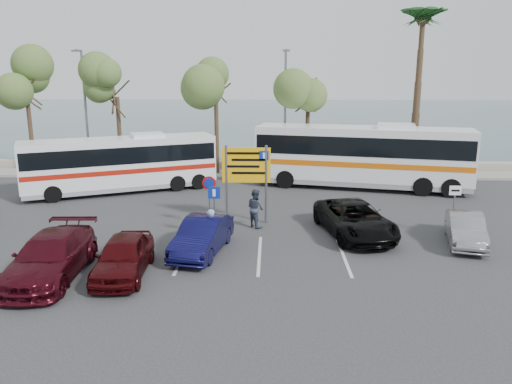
{
  "coord_description": "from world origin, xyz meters",
  "views": [
    {
      "loc": [
        2.12,
        -18.92,
        6.83
      ],
      "look_at": [
        1.45,
        3.0,
        1.5
      ],
      "focal_mm": 35.0,
      "sensor_mm": 36.0,
      "label": 1
    }
  ],
  "objects_px": {
    "car_blue": "(202,236)",
    "direction_sign": "(246,171)",
    "street_lamp_right": "(285,107)",
    "pedestrian_near": "(211,230)",
    "street_lamp_left": "(85,106)",
    "suv_black": "(355,219)",
    "coach_bus_left": "(121,166)",
    "coach_bus_right": "(362,158)",
    "car_red": "(123,256)",
    "car_silver_b": "(466,229)",
    "pedestrian_far": "(255,208)",
    "car_maroon": "(50,257)"
  },
  "relations": [
    {
      "from": "direction_sign",
      "to": "car_red",
      "type": "distance_m",
      "value": 7.57
    },
    {
      "from": "street_lamp_left",
      "to": "coach_bus_right",
      "type": "distance_m",
      "value": 17.98
    },
    {
      "from": "car_silver_b",
      "to": "pedestrian_near",
      "type": "xyz_separation_m",
      "value": [
        -10.2,
        -1.14,
        0.22
      ]
    },
    {
      "from": "street_lamp_left",
      "to": "street_lamp_right",
      "type": "distance_m",
      "value": 13.0
    },
    {
      "from": "coach_bus_right",
      "to": "car_red",
      "type": "relative_size",
      "value": 3.17
    },
    {
      "from": "direction_sign",
      "to": "car_silver_b",
      "type": "xyz_separation_m",
      "value": [
        9.0,
        -2.66,
        -1.81
      ]
    },
    {
      "from": "car_red",
      "to": "suv_black",
      "type": "relative_size",
      "value": 0.78
    },
    {
      "from": "direction_sign",
      "to": "car_maroon",
      "type": "relative_size",
      "value": 0.71
    },
    {
      "from": "pedestrian_near",
      "to": "pedestrian_far",
      "type": "height_order",
      "value": "pedestrian_far"
    },
    {
      "from": "coach_bus_left",
      "to": "car_blue",
      "type": "xyz_separation_m",
      "value": [
        6.0,
        -9.81,
        -0.87
      ]
    },
    {
      "from": "street_lamp_left",
      "to": "pedestrian_far",
      "type": "bearing_deg",
      "value": -43.82
    },
    {
      "from": "pedestrian_far",
      "to": "coach_bus_right",
      "type": "bearing_deg",
      "value": -76.93
    },
    {
      "from": "street_lamp_left",
      "to": "pedestrian_near",
      "type": "distance_m",
      "value": 17.59
    },
    {
      "from": "direction_sign",
      "to": "car_red",
      "type": "height_order",
      "value": "direction_sign"
    },
    {
      "from": "street_lamp_right",
      "to": "car_silver_b",
      "type": "bearing_deg",
      "value": -61.67
    },
    {
      "from": "direction_sign",
      "to": "car_red",
      "type": "bearing_deg",
      "value": -122.01
    },
    {
      "from": "street_lamp_right",
      "to": "coach_bus_left",
      "type": "bearing_deg",
      "value": -154.49
    },
    {
      "from": "coach_bus_left",
      "to": "car_blue",
      "type": "relative_size",
      "value": 2.59
    },
    {
      "from": "coach_bus_left",
      "to": "pedestrian_near",
      "type": "relative_size",
      "value": 6.33
    },
    {
      "from": "street_lamp_left",
      "to": "car_silver_b",
      "type": "xyz_separation_m",
      "value": [
        20.0,
        -12.98,
        -3.98
      ]
    },
    {
      "from": "street_lamp_left",
      "to": "suv_black",
      "type": "distance_m",
      "value": 20.15
    },
    {
      "from": "street_lamp_right",
      "to": "suv_black",
      "type": "height_order",
      "value": "street_lamp_right"
    },
    {
      "from": "street_lamp_right",
      "to": "direction_sign",
      "type": "bearing_deg",
      "value": -100.94
    },
    {
      "from": "street_lamp_left",
      "to": "suv_black",
      "type": "xyz_separation_m",
      "value": [
        15.69,
        -12.02,
        -3.88
      ]
    },
    {
      "from": "car_blue",
      "to": "car_red",
      "type": "distance_m",
      "value": 3.27
    },
    {
      "from": "suv_black",
      "to": "pedestrian_near",
      "type": "xyz_separation_m",
      "value": [
        -5.9,
        -2.11,
        0.13
      ]
    },
    {
      "from": "suv_black",
      "to": "pedestrian_far",
      "type": "relative_size",
      "value": 2.96
    },
    {
      "from": "pedestrian_near",
      "to": "car_maroon",
      "type": "bearing_deg",
      "value": -7.35
    },
    {
      "from": "car_blue",
      "to": "direction_sign",
      "type": "bearing_deg",
      "value": 79.76
    },
    {
      "from": "street_lamp_right",
      "to": "direction_sign",
      "type": "height_order",
      "value": "street_lamp_right"
    },
    {
      "from": "direction_sign",
      "to": "pedestrian_near",
      "type": "relative_size",
      "value": 2.13
    },
    {
      "from": "coach_bus_left",
      "to": "car_blue",
      "type": "height_order",
      "value": "coach_bus_left"
    },
    {
      "from": "coach_bus_left",
      "to": "car_maroon",
      "type": "xyz_separation_m",
      "value": [
        1.2,
        -12.31,
        -0.81
      ]
    },
    {
      "from": "street_lamp_right",
      "to": "pedestrian_far",
      "type": "relative_size",
      "value": 4.61
    },
    {
      "from": "car_maroon",
      "to": "car_red",
      "type": "relative_size",
      "value": 1.26
    },
    {
      "from": "car_silver_b",
      "to": "pedestrian_far",
      "type": "height_order",
      "value": "pedestrian_far"
    },
    {
      "from": "coach_bus_right",
      "to": "car_silver_b",
      "type": "height_order",
      "value": "coach_bus_right"
    },
    {
      "from": "coach_bus_left",
      "to": "car_silver_b",
      "type": "xyz_separation_m",
      "value": [
        16.5,
        -8.45,
        -0.93
      ]
    },
    {
      "from": "street_lamp_left",
      "to": "pedestrian_far",
      "type": "relative_size",
      "value": 4.61
    },
    {
      "from": "coach_bus_left",
      "to": "car_maroon",
      "type": "distance_m",
      "value": 12.4
    },
    {
      "from": "street_lamp_right",
      "to": "pedestrian_far",
      "type": "bearing_deg",
      "value": -98.1
    },
    {
      "from": "street_lamp_right",
      "to": "coach_bus_right",
      "type": "bearing_deg",
      "value": -33.86
    },
    {
      "from": "street_lamp_right",
      "to": "car_silver_b",
      "type": "height_order",
      "value": "street_lamp_right"
    },
    {
      "from": "car_blue",
      "to": "pedestrian_far",
      "type": "bearing_deg",
      "value": 70.35
    },
    {
      "from": "car_silver_b",
      "to": "car_blue",
      "type": "bearing_deg",
      "value": -158.7
    },
    {
      "from": "suv_black",
      "to": "pedestrian_near",
      "type": "distance_m",
      "value": 6.26
    },
    {
      "from": "pedestrian_near",
      "to": "direction_sign",
      "type": "bearing_deg",
      "value": -143.1
    },
    {
      "from": "direction_sign",
      "to": "suv_black",
      "type": "distance_m",
      "value": 5.27
    },
    {
      "from": "car_maroon",
      "to": "car_blue",
      "type": "bearing_deg",
      "value": 25.39
    },
    {
      "from": "street_lamp_left",
      "to": "car_red",
      "type": "xyz_separation_m",
      "value": [
        7.1,
        -16.57,
        -3.91
      ]
    }
  ]
}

